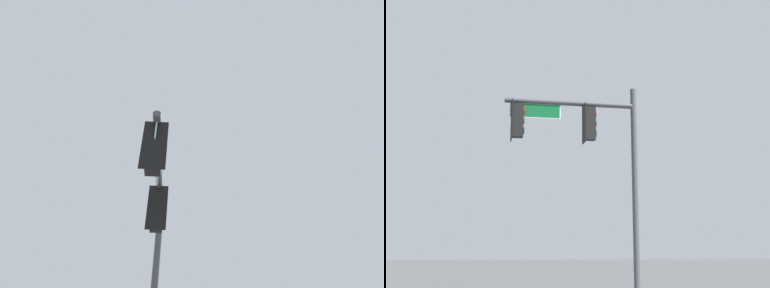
# 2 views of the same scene
# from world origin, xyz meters

# --- Properties ---
(signal_pole_near) EXTENTS (4.38, 0.94, 6.86)m
(signal_pole_near) POSITION_xyz_m (-5.38, -5.95, 4.96)
(signal_pole_near) COLOR #47474C
(signal_pole_near) RESTS_ON ground_plane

